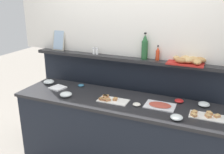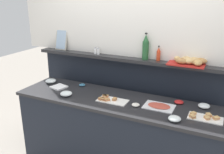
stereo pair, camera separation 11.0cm
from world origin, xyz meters
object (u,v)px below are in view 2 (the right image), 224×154
object	(u,v)px
pepper_shaker	(98,51)
bread_basket	(189,61)
condiment_bowl_teal	(82,85)
framed_picture	(61,39)
wine_bottle_green	(146,48)
glass_bowl_small	(204,106)
condiment_bowl_cream	(179,102)
glass_bowl_medium	(175,119)
glass_bowl_extra	(66,94)
napkin_stack	(59,87)
condiment_bowl_red	(136,105)
salt_shaker	(95,51)
glass_bowl_large	(51,81)
hot_sauce_bottle	(158,54)
cold_cuts_platter	(159,106)
sandwich_platter_rear	(205,117)
sandwich_platter_front	(110,100)

from	to	relation	value
pepper_shaker	bread_basket	distance (m)	1.14
condiment_bowl_teal	framed_picture	bearing A→B (deg)	151.78
wine_bottle_green	pepper_shaker	distance (m)	0.64
wine_bottle_green	framed_picture	size ratio (longest dim) A/B	1.08
glass_bowl_small	condiment_bowl_cream	distance (m)	0.26
glass_bowl_small	condiment_bowl_teal	xyz separation A→B (m)	(-1.49, 0.01, -0.01)
glass_bowl_medium	condiment_bowl_cream	bearing A→B (deg)	95.59
glass_bowl_medium	glass_bowl_extra	distance (m)	1.27
napkin_stack	pepper_shaker	distance (m)	0.68
condiment_bowl_red	salt_shaker	world-z (taller)	salt_shaker
glass_bowl_large	condiment_bowl_teal	size ratio (longest dim) A/B	1.73
condiment_bowl_red	hot_sauce_bottle	world-z (taller)	hot_sauce_bottle
condiment_bowl_red	napkin_stack	world-z (taller)	condiment_bowl_red
wine_bottle_green	bread_basket	size ratio (longest dim) A/B	0.76
pepper_shaker	wine_bottle_green	bearing A→B (deg)	1.46
glass_bowl_small	pepper_shaker	xyz separation A→B (m)	(-1.37, 0.22, 0.41)
pepper_shaker	bread_basket	xyz separation A→B (m)	(1.14, 0.00, -0.00)
pepper_shaker	hot_sauce_bottle	bearing A→B (deg)	1.79
glass_bowl_extra	cold_cuts_platter	bearing A→B (deg)	9.25
sandwich_platter_rear	salt_shaker	size ratio (longest dim) A/B	3.65
pepper_shaker	napkin_stack	bearing A→B (deg)	-131.97
condiment_bowl_teal	pepper_shaker	distance (m)	0.48
glass_bowl_extra	condiment_bowl_cream	xyz separation A→B (m)	(1.23, 0.35, -0.01)
glass_bowl_extra	framed_picture	bearing A→B (deg)	128.33
condiment_bowl_red	sandwich_platter_rear	bearing A→B (deg)	2.08
bread_basket	framed_picture	world-z (taller)	framed_picture
sandwich_platter_rear	wine_bottle_green	bearing A→B (deg)	148.01
pepper_shaker	salt_shaker	bearing A→B (deg)	180.00
cold_cuts_platter	hot_sauce_bottle	bearing A→B (deg)	109.70
condiment_bowl_teal	glass_bowl_large	bearing A→B (deg)	-169.29
sandwich_platter_front	framed_picture	world-z (taller)	framed_picture
sandwich_platter_front	condiment_bowl_red	bearing A→B (deg)	-2.09
pepper_shaker	bread_basket	bearing A→B (deg)	0.00
bread_basket	salt_shaker	bearing A→B (deg)	-180.00
cold_cuts_platter	glass_bowl_extra	xyz separation A→B (m)	(-1.06, -0.17, 0.02)
sandwich_platter_rear	napkin_stack	distance (m)	1.76
glass_bowl_small	hot_sauce_bottle	xyz separation A→B (m)	(-0.58, 0.25, 0.44)
framed_picture	sandwich_platter_front	bearing A→B (deg)	-27.14
wine_bottle_green	glass_bowl_large	bearing A→B (deg)	-165.15
glass_bowl_extra	condiment_bowl_red	xyz separation A→B (m)	(0.83, 0.09, -0.01)
condiment_bowl_cream	framed_picture	world-z (taller)	framed_picture
condiment_bowl_teal	condiment_bowl_cream	distance (m)	1.24
cold_cuts_platter	wine_bottle_green	size ratio (longest dim) A/B	1.00
sandwich_platter_rear	condiment_bowl_teal	world-z (taller)	sandwich_platter_rear
glass_bowl_large	hot_sauce_bottle	xyz separation A→B (m)	(1.35, 0.33, 0.44)
bread_basket	cold_cuts_platter	bearing A→B (deg)	-116.54
sandwich_platter_rear	bread_basket	xyz separation A→B (m)	(-0.26, 0.47, 0.41)
cold_cuts_platter	condiment_bowl_teal	xyz separation A→B (m)	(-1.07, 0.19, 0.00)
glass_bowl_small	pepper_shaker	size ratio (longest dim) A/B	1.38
glass_bowl_small	salt_shaker	bearing A→B (deg)	171.00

